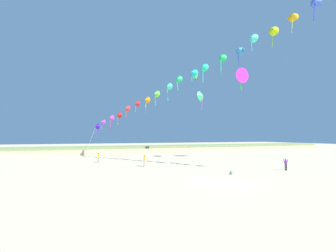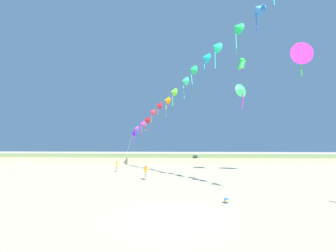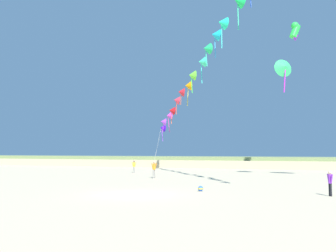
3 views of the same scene
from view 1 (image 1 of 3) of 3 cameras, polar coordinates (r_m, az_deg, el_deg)
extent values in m
plane|color=beige|center=(21.64, 13.37, -13.66)|extent=(240.00, 240.00, 0.00)
cube|color=#BFAE8B|center=(57.56, -8.99, -6.15)|extent=(120.00, 9.44, 1.25)
cube|color=#7A8E56|center=(57.52, -8.99, -5.35)|extent=(120.00, 8.02, 0.72)
cylinder|color=gray|center=(31.59, -5.94, -9.42)|extent=(0.13, 0.13, 0.86)
cylinder|color=gray|center=(31.45, -6.05, -9.45)|extent=(0.13, 0.13, 0.86)
cylinder|color=orange|center=(31.44, -5.99, -8.10)|extent=(0.23, 0.23, 0.61)
cylinder|color=orange|center=(31.62, -5.85, -7.99)|extent=(0.19, 0.22, 0.58)
cylinder|color=orange|center=(31.26, -6.13, -8.05)|extent=(0.19, 0.22, 0.58)
sphere|color=tan|center=(31.40, -5.99, -7.32)|extent=(0.23, 0.23, 0.23)
cylinder|color=gray|center=(37.78, -17.38, -8.27)|extent=(0.11, 0.11, 0.77)
cylinder|color=gray|center=(37.87, -17.21, -8.26)|extent=(0.11, 0.11, 0.77)
cylinder|color=yellow|center=(37.77, -17.28, -7.27)|extent=(0.20, 0.20, 0.55)
cylinder|color=yellow|center=(37.65, -17.49, -7.22)|extent=(0.19, 0.17, 0.52)
cylinder|color=yellow|center=(37.87, -17.07, -7.20)|extent=(0.19, 0.17, 0.52)
sphere|color=brown|center=(37.74, -17.27, -6.69)|extent=(0.21, 0.21, 0.21)
cylinder|color=black|center=(31.46, 27.87, -9.24)|extent=(0.11, 0.11, 0.77)
cylinder|color=black|center=(31.49, 27.63, -9.24)|extent=(0.11, 0.11, 0.77)
cylinder|color=purple|center=(31.40, 27.72, -8.05)|extent=(0.20, 0.20, 0.55)
cylinder|color=purple|center=(31.36, 28.04, -7.98)|extent=(0.16, 0.20, 0.52)
cylinder|color=purple|center=(31.43, 27.41, -7.98)|extent=(0.16, 0.20, 0.52)
sphere|color=beige|center=(31.36, 27.71, -7.36)|extent=(0.21, 0.21, 0.21)
cone|color=#380DCC|center=(47.27, -17.69, -0.06)|extent=(1.34, 1.37, 1.18)
cylinder|color=#8939E5|center=(47.36, -17.82, -1.43)|extent=(0.29, 0.11, 1.81)
cone|color=#A141E1|center=(45.18, -16.33, 1.00)|extent=(1.25, 1.36, 1.17)
cylinder|color=#C939E5|center=(45.25, -16.46, -0.13)|extent=(0.18, 0.17, 1.35)
cone|color=#CC38BB|center=(43.91, -14.33, 2.01)|extent=(1.25, 1.32, 1.12)
cylinder|color=#E539A7|center=(43.94, -14.47, 0.35)|extent=(0.28, 0.21, 2.10)
cone|color=red|center=(42.05, -12.48, 2.79)|extent=(1.32, 1.37, 1.17)
cylinder|color=#E55E39|center=(42.08, -12.63, 1.41)|extent=(0.11, 0.12, 1.57)
cone|color=#F03347|center=(40.78, -10.44, 4.50)|extent=(1.26, 1.37, 1.20)
cylinder|color=#E55039|center=(40.78, -10.60, 3.07)|extent=(0.16, 0.24, 1.58)
cone|color=red|center=(39.11, -8.04, 5.76)|extent=(1.22, 1.35, 1.17)
cylinder|color=#E55739|center=(39.10, -8.21, 4.49)|extent=(0.18, 0.23, 1.28)
cone|color=orange|center=(37.98, -5.50, 6.65)|extent=(1.19, 1.32, 1.12)
cylinder|color=yellow|center=(37.89, -5.68, 4.71)|extent=(0.14, 0.30, 2.12)
cone|color=#66E032|center=(36.53, -3.08, 8.20)|extent=(1.20, 1.32, 1.12)
cylinder|color=#43E539|center=(36.43, -3.27, 6.52)|extent=(0.19, 0.13, 1.70)
cone|color=#34D89C|center=(35.77, 0.08, 10.05)|extent=(1.22, 1.33, 1.13)
cylinder|color=#39E5D0|center=(35.60, -0.12, 8.08)|extent=(0.20, 0.22, 2.03)
cone|color=#1DC065|center=(34.76, 2.62, 11.86)|extent=(1.28, 1.32, 1.13)
cylinder|color=#39E5AF|center=(34.61, 2.41, 10.24)|extent=(0.22, 0.17, 1.55)
cone|color=#16B4C3|center=(33.56, 6.30, 13.38)|extent=(1.23, 1.35, 1.16)
cylinder|color=#39ACE5|center=(33.32, 6.08, 11.39)|extent=(0.15, 0.23, 1.92)
cone|color=#1BE7A3|center=(32.81, 9.09, 14.65)|extent=(1.32, 1.37, 1.17)
cylinder|color=#39E5D5|center=(32.53, 8.86, 12.58)|extent=(0.09, 0.10, 1.98)
cone|color=#18D85A|center=(32.50, 13.51, 16.66)|extent=(1.33, 1.39, 1.19)
cylinder|color=#39E59D|center=(32.15, 13.28, 14.45)|extent=(0.11, 0.09, 2.14)
cone|color=#3081D0|center=(31.76, 17.67, 17.99)|extent=(1.39, 1.43, 1.23)
cylinder|color=blue|center=(31.44, 17.43, 16.12)|extent=(0.14, 0.16, 1.72)
cone|color=#42EACF|center=(31.65, 20.73, 20.27)|extent=(1.13, 1.30, 1.11)
cylinder|color=#39D7E5|center=(31.33, 20.48, 18.65)|extent=(0.15, 0.12, 1.46)
cone|color=#B1D210|center=(31.69, 25.26, 21.18)|extent=(1.29, 1.32, 1.13)
cylinder|color=#9FE539|center=(31.26, 25.02, 19.18)|extent=(0.26, 0.13, 1.91)
cone|color=gold|center=(31.41, 29.21, 23.29)|extent=(1.41, 1.43, 1.22)
cylinder|color=yellow|center=(30.99, 28.96, 21.52)|extent=(0.11, 0.22, 1.66)
cone|color=blue|center=(31.79, 33.38, 24.91)|extent=(1.18, 1.32, 1.13)
cylinder|color=#3939E5|center=(31.29, 33.14, 23.02)|extent=(0.10, 0.21, 1.87)
cylinder|color=silver|center=(47.78, -19.16, -3.80)|extent=(2.03, 1.53, 6.20)
cone|color=#E52EDA|center=(44.24, 17.96, 12.01)|extent=(2.80, 1.00, 2.80)
cone|color=#2DE53D|center=(44.25, 17.96, 12.04)|extent=(1.54, 0.61, 1.54)
cylinder|color=#2DE53D|center=(43.88, 17.99, 10.04)|extent=(0.44, 0.42, 2.28)
cone|color=#36E16B|center=(42.44, 8.55, 7.57)|extent=(2.19, 1.85, 2.06)
cone|color=#D82DE5|center=(42.44, 8.55, 7.60)|extent=(1.23, 1.05, 1.14)
cylinder|color=#D82DE5|center=(42.20, 8.57, 5.56)|extent=(0.30, 0.28, 2.42)
cylinder|color=#27E142|center=(48.07, 7.03, 12.74)|extent=(1.61, 1.47, 1.73)
sphere|color=#27E142|center=(48.26, 7.02, 13.52)|extent=(0.87, 0.87, 0.87)
cone|color=#9C2DE5|center=(47.85, 7.04, 11.77)|extent=(1.04, 1.04, 0.66)
sphere|color=black|center=(48.33, 7.02, 13.81)|extent=(0.18, 0.18, 0.18)
sphere|color=blue|center=(26.06, 15.75, -11.34)|extent=(0.36, 0.36, 0.36)
cylinder|color=yellow|center=(26.06, 15.75, -11.34)|extent=(0.36, 0.36, 0.09)
camera|label=2|loc=(13.45, 48.29, -2.69)|focal=24.00mm
camera|label=3|loc=(21.70, 77.26, -4.38)|focal=38.00mm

